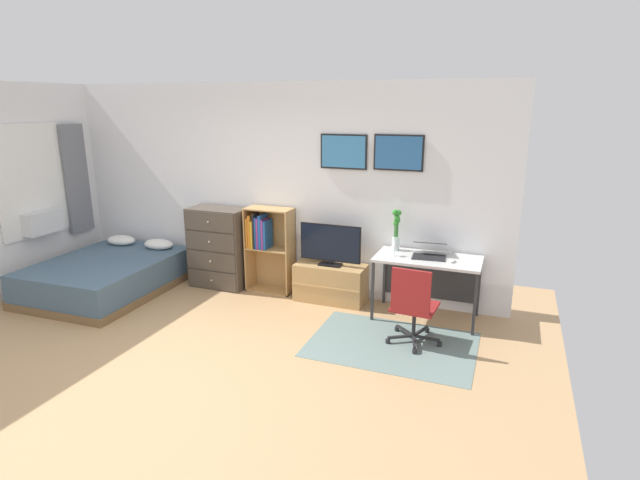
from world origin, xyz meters
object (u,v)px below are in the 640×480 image
Objects in this scene: wine_glass at (395,245)px; bed at (108,275)px; bamboo_vase at (396,229)px; tv_stand at (331,283)px; office_chair at (413,304)px; computer_mouse at (453,261)px; television at (330,245)px; desk at (429,267)px; bookshelf at (266,242)px; laptop at (430,250)px; dresser at (219,247)px.

bed is at bearing -171.19° from wine_glass.
tv_stand is at bearing -175.58° from bamboo_vase.
bed is at bearing -165.33° from tv_stand.
computer_mouse is (0.30, 0.67, 0.30)m from office_chair.
television reaches higher than desk.
bed is 3.83m from wine_glass.
television is 1.22m from desk.
office_chair is at bearing -113.71° from computer_mouse.
bookshelf is 2.57× the size of laptop.
dresser is 1.26× the size of office_chair.
tv_stand is at bearing 178.66° from desk.
laptop is (0.00, -0.00, 0.20)m from desk.
bed is 3.85m from bamboo_vase.
tv_stand is 0.50m from television.
tv_stand is at bearing 173.10° from laptop.
dresser reaches higher than bed.
bookshelf is 1.31× the size of office_chair.
tv_stand is at bearing 13.10° from bed.
bookshelf reaches higher than desk.
bamboo_vase reaches higher than laptop.
bookshelf reaches higher than laptop.
laptop is (2.15, -0.08, 0.14)m from bookshelf.
tv_stand is 1.27m from desk.
tv_stand is 4.94× the size of wine_glass.
bamboo_vase reaches higher than desk.
wine_glass is at bearing -179.84° from computer_mouse.
bamboo_vase is (0.80, 0.08, 0.26)m from television.
laptop is at bearing -2.19° from bookshelf.
bamboo_vase is (0.80, 0.06, 0.76)m from tv_stand.
laptop is at bearing 21.43° from wine_glass.
computer_mouse is 0.67m from wine_glass.
office_chair is 1.96× the size of laptop.
laptop is at bearing -0.37° from television.
bookshelf is (1.95, 0.81, 0.44)m from bed.
computer_mouse reaches higher than tv_stand.
dresser is at bearing 167.44° from office_chair.
tv_stand is 1.49m from office_chair.
bamboo_vase is (3.69, 0.82, 0.77)m from bed.
computer_mouse reaches higher than desk.
television is (0.93, -0.07, 0.07)m from bookshelf.
office_chair reaches higher than desk.
desk is at bearing -0.29° from television.
desk is (2.83, -0.01, 0.06)m from dresser.
bookshelf reaches higher than tv_stand.
laptop is at bearing -76.13° from desk.
television is at bearing -4.56° from bookshelf.
office_chair is 0.89m from laptop.
bookshelf reaches higher than office_chair.
laptop is (2.83, -0.02, 0.26)m from dresser.
tv_stand is 8.55× the size of computer_mouse.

